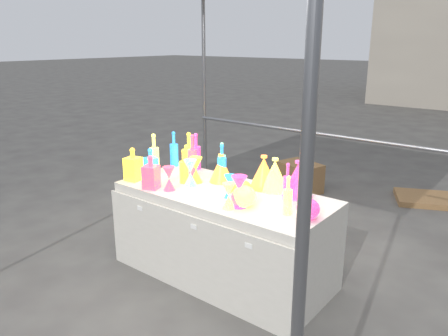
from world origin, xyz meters
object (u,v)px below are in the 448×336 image
Objects in this scene: globe_0 at (241,191)px; lampshade_0 at (264,172)px; decanter_0 at (133,164)px; cardboard_box_closed at (300,177)px; hourglass_0 at (169,179)px; bottle_0 at (189,150)px; display_table at (223,234)px.

lampshade_0 reaches higher than globe_0.
globe_0 is 0.64× the size of lampshade_0.
lampshade_0 is (1.01, 0.53, -0.01)m from decanter_0.
cardboard_box_closed is at bearing 74.83° from decanter_0.
decanter_0 reaches higher than hourglass_0.
display_table is at bearing -26.99° from bottle_0.
decanter_0 is 1.65× the size of globe_0.
bottle_0 reaches higher than lampshade_0.
cardboard_box_closed is 2.57m from globe_0.
display_table reaches higher than cardboard_box_closed.
hourglass_0 is at bearing -163.05° from globe_0.
hourglass_0 is 0.62m from globe_0.
bottle_0 is 0.91m from lampshade_0.
lampshade_0 is at bearing 55.69° from display_table.
bottle_0 is 1.24× the size of lampshade_0.
decanter_0 is at bearing -163.20° from display_table.
decanter_0 is (-0.11, -0.60, -0.03)m from bottle_0.
bottle_0 reaches higher than cardboard_box_closed.
lampshade_0 reaches higher than cardboard_box_closed.
decanter_0 reaches higher than lampshade_0.
decanter_0 is 1.05× the size of lampshade_0.
cardboard_box_closed is 2.64m from hourglass_0.
cardboard_box_closed is 2.66× the size of hourglass_0.
display_table is at bearing -59.48° from cardboard_box_closed.
hourglass_0 is (-0.37, -0.24, 0.48)m from display_table.
hourglass_0 is at bearing -147.16° from display_table.
display_table is 0.65m from hourglass_0.
display_table is 1.00m from decanter_0.
hourglass_0 reaches higher than globe_0.
bottle_0 is at bearing 160.74° from lampshade_0.
decanter_0 is at bearing -179.52° from hourglass_0.
display_table is 6.59× the size of lampshade_0.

